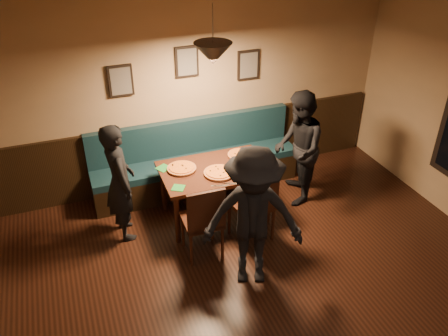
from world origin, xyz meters
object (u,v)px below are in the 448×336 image
dining_table (215,192)px  booth_bench (196,158)px  diner_right (298,149)px  diner_left (120,182)px  chair_near_right (252,203)px  soda_glass (264,165)px  tabasco_bottle (253,158)px  chair_near_left (202,219)px  diner_front (253,219)px

dining_table → booth_bench: bearing=92.3°
booth_bench → diner_right: size_ratio=1.86×
dining_table → diner_left: 1.27m
dining_table → chair_near_right: size_ratio=1.33×
dining_table → soda_glass: bearing=-23.3°
tabasco_bottle → diner_left: bearing=177.4°
diner_right → tabasco_bottle: bearing=-67.1°
booth_bench → diner_left: bearing=-149.8°
dining_table → soda_glass: size_ratio=9.76×
dining_table → chair_near_left: 0.77m
diner_front → soda_glass: diner_front is taller
booth_bench → soda_glass: bearing=-59.1°
chair_near_left → diner_front: diner_front is taller
chair_near_left → diner_front: (0.38, -0.61, 0.33)m
diner_front → tabasco_bottle: bearing=86.6°
dining_table → chair_near_left: (-0.39, -0.65, 0.13)m
chair_near_left → soda_glass: size_ratio=7.11×
chair_near_left → dining_table: bearing=60.1°
chair_near_right → tabasco_bottle: bearing=54.1°
chair_near_left → diner_front: bearing=-56.9°
chair_near_right → tabasco_bottle: (0.25, 0.56, 0.28)m
diner_front → chair_near_right: bearing=87.2°
dining_table → chair_near_right: chair_near_right is taller
soda_glass → tabasco_bottle: (-0.04, 0.23, -0.01)m
chair_near_right → diner_left: diner_left is taller
chair_near_left → chair_near_right: (0.67, 0.07, 0.02)m
diner_front → booth_bench: bearing=110.6°
diner_right → soda_glass: diner_right is taller
booth_bench → diner_left: 1.40m
dining_table → chair_near_right: bearing=-63.8°
diner_left → chair_near_left: bearing=-134.8°
chair_near_right → soda_glass: size_ratio=7.34×
soda_glass → diner_right: bearing=21.5°
diner_left → tabasco_bottle: (1.73, -0.08, 0.03)m
soda_glass → chair_near_right: bearing=-132.7°
dining_table → chair_near_left: chair_near_left is taller
booth_bench → chair_near_right: chair_near_right is taller
chair_near_right → diner_left: (-1.48, 0.63, 0.25)m
tabasco_bottle → chair_near_left: bearing=-146.0°
booth_bench → chair_near_left: size_ratio=2.97×
chair_near_right → soda_glass: (0.30, 0.32, 0.29)m
chair_near_right → tabasco_bottle: chair_near_right is taller
booth_bench → tabasco_bottle: (0.55, -0.77, 0.30)m
diner_front → tabasco_bottle: (0.54, 1.23, -0.04)m
booth_bench → dining_table: (0.02, -0.74, -0.13)m
diner_right → diner_front: size_ratio=0.96×
chair_near_right → diner_right: 1.13m
booth_bench → chair_near_left: chair_near_left is taller
diner_left → soda_glass: (1.78, -0.31, 0.04)m
soda_glass → chair_near_left: bearing=-158.0°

